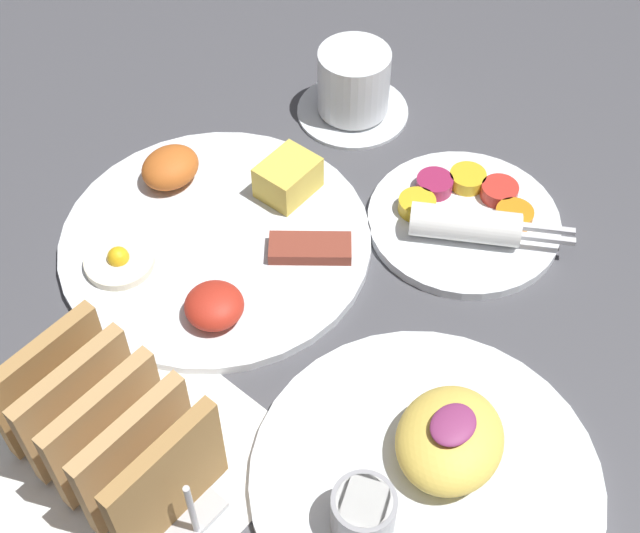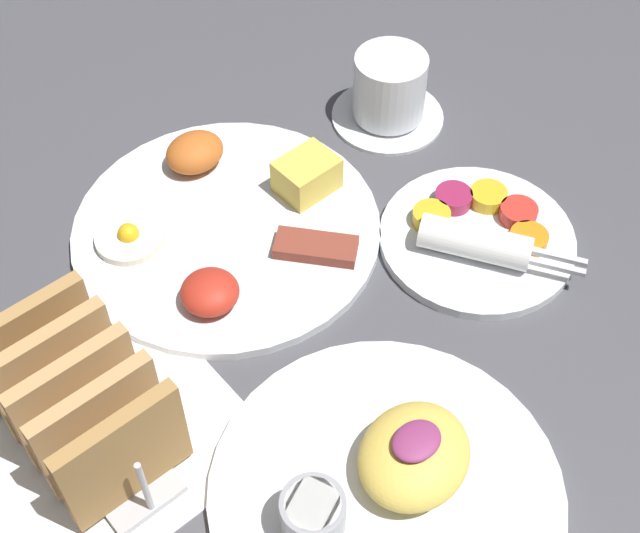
# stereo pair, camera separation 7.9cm
# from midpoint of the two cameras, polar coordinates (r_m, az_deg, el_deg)

# --- Properties ---
(ground_plane) EXTENTS (3.00, 3.00, 0.00)m
(ground_plane) POSITION_cam_midpoint_polar(r_m,az_deg,el_deg) (0.76, 1.59, -6.28)
(ground_plane) COLOR #47474C
(napkin_flat) EXTENTS (0.22, 0.22, 0.00)m
(napkin_flat) POSITION_cam_midpoint_polar(r_m,az_deg,el_deg) (0.74, -11.37, -10.66)
(napkin_flat) COLOR white
(napkin_flat) RESTS_ON ground_plane
(plate_breakfast) EXTENTS (0.29, 0.29, 0.05)m
(plate_breakfast) POSITION_cam_midpoint_polar(r_m,az_deg,el_deg) (0.85, -3.29, 2.66)
(plate_breakfast) COLOR white
(plate_breakfast) RESTS_ON ground_plane
(plate_condiments) EXTENTS (0.18, 0.20, 0.04)m
(plate_condiments) POSITION_cam_midpoint_polar(r_m,az_deg,el_deg) (0.85, 12.69, 1.81)
(plate_condiments) COLOR white
(plate_condiments) RESTS_ON ground_plane
(plate_foreground) EXTENTS (0.27, 0.27, 0.06)m
(plate_foreground) POSITION_cam_midpoint_polar(r_m,az_deg,el_deg) (0.70, 7.62, -13.88)
(plate_foreground) COLOR white
(plate_foreground) RESTS_ON ground_plane
(toast_rack) EXTENTS (0.10, 0.18, 0.10)m
(toast_rack) POSITION_cam_midpoint_polar(r_m,az_deg,el_deg) (0.70, -12.01, -8.66)
(toast_rack) COLOR #B7B7BC
(toast_rack) RESTS_ON ground_plane
(coffee_cup) EXTENTS (0.12, 0.12, 0.08)m
(coffee_cup) POSITION_cam_midpoint_polar(r_m,az_deg,el_deg) (0.95, 6.87, 10.94)
(coffee_cup) COLOR white
(coffee_cup) RESTS_ON ground_plane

